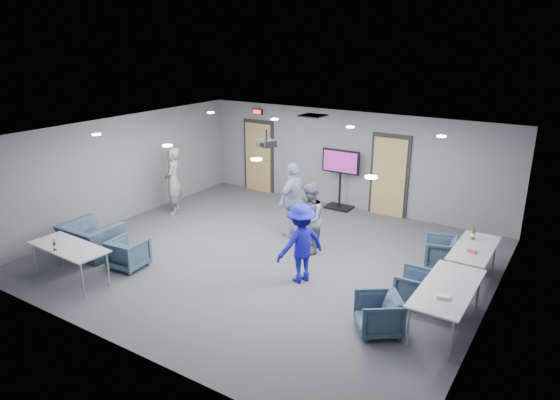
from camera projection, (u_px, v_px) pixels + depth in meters
The scene contains 29 objects.
floor at pixel (268, 257), 10.93m from camera, with size 9.00×9.00×0.00m, color #3C3F44.
ceiling at pixel (267, 135), 10.08m from camera, with size 9.00×9.00×0.00m, color white.
wall_back at pixel (349, 160), 13.70m from camera, with size 9.00×0.02×2.70m, color slate.
wall_front at pixel (116, 269), 7.30m from camera, with size 9.00×0.02×2.70m, color slate.
wall_left at pixel (123, 169), 12.80m from camera, with size 0.02×8.00×2.70m, color slate.
wall_right at pixel (494, 244), 8.20m from camera, with size 0.02×8.00×2.70m, color slate.
door_left at pixel (259, 157), 15.29m from camera, with size 1.06×0.17×2.24m.
door_right at pixel (389, 177), 13.14m from camera, with size 1.06×0.17×2.24m.
exit_sign at pixel (258, 112), 14.84m from camera, with size 0.32×0.08×0.16m.
hvac_diffuser at pixel (313, 116), 12.58m from camera, with size 0.60×0.60×0.03m, color black.
downlights at pixel (267, 135), 10.09m from camera, with size 6.18×3.78×0.02m.
person_a at pixel (173, 181), 13.34m from camera, with size 0.66×0.43×1.82m, color gray.
person_b at pixel (309, 219), 10.90m from camera, with size 0.77×0.60×1.59m, color slate.
person_c at pixel (294, 200), 11.79m from camera, with size 1.06×0.44×1.81m, color #9AAAC6.
person_d at pixel (301, 243), 9.63m from camera, with size 1.02×0.59×1.58m, color #17189B.
chair_right_a at pixel (442, 253), 10.29m from camera, with size 0.71×0.73×0.66m, color #37495F.
chair_right_b at pixel (416, 288), 8.93m from camera, with size 0.66×0.68×0.62m, color #3E516C.
chair_right_c at pixel (378, 314), 8.06m from camera, with size 0.68×0.70×0.64m, color #384B62.
chair_front_a at pixel (128, 253), 10.33m from camera, with size 0.68×0.70×0.63m, color #3B5366.
chair_front_b at pixel (91, 240), 10.87m from camera, with size 1.13×0.99×0.74m, color #374860.
table_right_a at pixel (474, 250), 9.62m from camera, with size 0.70×1.68×0.73m.
table_right_b at pixel (448, 289), 8.09m from camera, with size 0.82×1.96×0.73m.
table_front_left at pixel (69, 248), 9.66m from camera, with size 1.75×0.79×0.73m.
bottle_front at pixel (55, 246), 9.43m from camera, with size 0.06×0.06×0.24m.
bottle_right at pixel (473, 235), 9.94m from camera, with size 0.07×0.07×0.28m.
snack_box at pixel (472, 251), 9.37m from camera, with size 0.16×0.10×0.03m, color #CA3C32.
wrapper at pixel (443, 296), 7.74m from camera, with size 0.20×0.14×0.05m, color silver.
tv_stand at pixel (340, 176), 13.69m from camera, with size 1.09×0.52×1.67m.
projector at pixel (266, 143), 10.74m from camera, with size 0.45×0.42×0.36m.
Camera 1 is at (5.60, -8.28, 4.61)m, focal length 32.00 mm.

